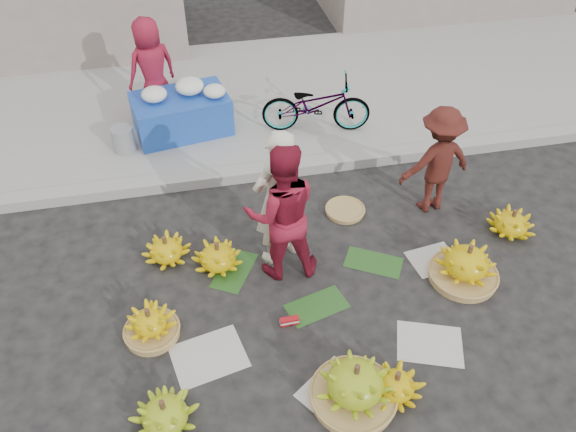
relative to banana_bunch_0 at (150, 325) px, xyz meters
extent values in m
plane|color=black|center=(1.84, 0.22, -0.16)|extent=(80.00, 80.00, 0.00)
cube|color=gray|center=(1.84, 2.42, -0.09)|extent=(40.00, 0.25, 0.15)
cube|color=gray|center=(1.84, 4.52, -0.10)|extent=(40.00, 4.00, 0.12)
cylinder|color=#A07B43|center=(0.00, 0.00, -0.12)|extent=(0.55, 0.55, 0.09)
cylinder|color=#482E1C|center=(0.00, 0.00, 0.17)|extent=(0.05, 0.05, 0.12)
cylinder|color=#482E1C|center=(0.10, -1.01, 0.13)|extent=(0.05, 0.05, 0.12)
cylinder|color=#A07B43|center=(1.80, -1.11, -0.12)|extent=(0.79, 0.79, 0.09)
cylinder|color=#482E1C|center=(1.80, -1.11, 0.30)|extent=(0.05, 0.05, 0.12)
cylinder|color=#482E1C|center=(2.20, -1.13, 0.09)|extent=(0.05, 0.05, 0.12)
cylinder|color=#A07B43|center=(3.44, 0.09, -0.12)|extent=(0.75, 0.75, 0.09)
cylinder|color=#482E1C|center=(3.44, 0.09, 0.28)|extent=(0.05, 0.05, 0.12)
cylinder|color=#482E1C|center=(4.32, 0.68, 0.13)|extent=(0.05, 0.05, 0.12)
cylinder|color=#482E1C|center=(0.77, 0.83, 0.14)|extent=(0.05, 0.05, 0.12)
cylinder|color=#482E1C|center=(0.20, 1.08, 0.11)|extent=(0.05, 0.05, 0.12)
cylinder|color=#A07B43|center=(2.46, 1.44, -0.14)|extent=(0.60, 0.60, 0.06)
cube|color=#A91219|center=(1.40, -0.15, -0.12)|extent=(0.20, 0.07, 0.08)
imported|color=beige|center=(1.49, 0.86, 0.70)|extent=(0.74, 0.64, 1.72)
imported|color=maroon|center=(1.48, 0.65, 0.67)|extent=(0.85, 0.68, 1.68)
imported|color=maroon|center=(3.54, 1.35, 0.55)|extent=(0.99, 0.65, 1.43)
cube|color=#1942A8|center=(0.56, 3.61, 0.24)|extent=(1.47, 1.06, 0.56)
ellipsoid|color=white|center=(0.23, 3.55, 0.62)|extent=(0.36, 0.36, 0.20)
ellipsoid|color=white|center=(0.73, 3.66, 0.63)|extent=(0.40, 0.40, 0.22)
ellipsoid|color=white|center=(1.07, 3.50, 0.60)|extent=(0.31, 0.31, 0.17)
cylinder|color=gray|center=(-0.28, 3.26, 0.14)|extent=(0.32, 0.32, 0.36)
imported|color=maroon|center=(0.23, 4.16, 0.72)|extent=(0.88, 0.75, 1.52)
imported|color=gray|center=(2.50, 3.23, 0.37)|extent=(0.84, 1.66, 0.83)
camera|label=1|loc=(0.65, -3.71, 4.55)|focal=35.00mm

